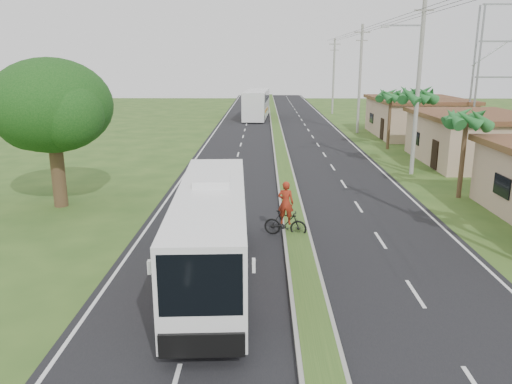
{
  "coord_description": "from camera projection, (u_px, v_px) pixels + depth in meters",
  "views": [
    {
      "loc": [
        -1.45,
        -14.87,
        7.29
      ],
      "look_at": [
        -1.76,
        6.14,
        1.8
      ],
      "focal_mm": 35.0,
      "sensor_mm": 36.0,
      "label": 1
    }
  ],
  "objects": [
    {
      "name": "palm_verge_d",
      "position": [
        391.0,
        96.0,
        42.01
      ],
      "size": [
        2.4,
        2.4,
        5.25
      ],
      "color": "#473321",
      "rests_on": "ground"
    },
    {
      "name": "shop_mid",
      "position": [
        472.0,
        138.0,
        36.82
      ],
      "size": [
        7.6,
        10.6,
        3.67
      ],
      "color": "tan",
      "rests_on": "ground"
    },
    {
      "name": "ground",
      "position": [
        307.0,
        293.0,
        16.21
      ],
      "size": [
        180.0,
        180.0,
        0.0
      ],
      "primitive_type": "plane",
      "color": "#2E4F1D",
      "rests_on": "ground"
    },
    {
      "name": "lane_edge_left",
      "position": [
        190.0,
        167.0,
        35.66
      ],
      "size": [
        0.12,
        160.0,
        0.01
      ],
      "primitive_type": "cube",
      "color": "silver",
      "rests_on": "ground"
    },
    {
      "name": "lane_edge_right",
      "position": [
        378.0,
        168.0,
        35.46
      ],
      "size": [
        0.12,
        160.0,
        0.01
      ],
      "primitive_type": "cube",
      "color": "silver",
      "rests_on": "ground"
    },
    {
      "name": "median_strip",
      "position": [
        284.0,
        166.0,
        35.53
      ],
      "size": [
        1.2,
        160.0,
        0.18
      ],
      "color": "gray",
      "rests_on": "ground"
    },
    {
      "name": "motorcyclist",
      "position": [
        286.0,
        216.0,
        21.36
      ],
      "size": [
        1.94,
        0.96,
        2.43
      ],
      "rotation": [
        0.0,
        0.0,
        -0.24
      ],
      "color": "black",
      "rests_on": "ground"
    },
    {
      "name": "coach_bus_main",
      "position": [
        212.0,
        226.0,
        16.89
      ],
      "size": [
        2.78,
        10.76,
        3.44
      ],
      "rotation": [
        0.0,
        0.0,
        0.05
      ],
      "color": "white",
      "rests_on": "ground"
    },
    {
      "name": "shade_tree",
      "position": [
        50.0,
        109.0,
        24.81
      ],
      "size": [
        6.3,
        6.0,
        7.54
      ],
      "color": "#473321",
      "rests_on": "ground"
    },
    {
      "name": "palm_verge_c",
      "position": [
        417.0,
        96.0,
        33.17
      ],
      "size": [
        2.4,
        2.4,
        5.85
      ],
      "color": "#473321",
      "rests_on": "ground"
    },
    {
      "name": "coach_bus_far",
      "position": [
        257.0,
        102.0,
        66.04
      ],
      "size": [
        3.5,
        12.75,
        3.67
      ],
      "rotation": [
        0.0,
        0.0,
        -0.06
      ],
      "color": "white",
      "rests_on": "ground"
    },
    {
      "name": "utility_pole_c",
      "position": [
        360.0,
        78.0,
        51.42
      ],
      "size": [
        1.6,
        0.28,
        11.0
      ],
      "color": "gray",
      "rests_on": "ground"
    },
    {
      "name": "utility_pole_b",
      "position": [
        418.0,
        79.0,
        31.92
      ],
      "size": [
        3.2,
        0.28,
        12.0
      ],
      "color": "gray",
      "rests_on": "ground"
    },
    {
      "name": "shop_far",
      "position": [
        416.0,
        117.0,
        50.35
      ],
      "size": [
        8.6,
        11.6,
        3.82
      ],
      "color": "tan",
      "rests_on": "ground"
    },
    {
      "name": "road_asphalt",
      "position": [
        284.0,
        167.0,
        35.56
      ],
      "size": [
        14.0,
        160.0,
        0.02
      ],
      "primitive_type": "cube",
      "color": "black",
      "rests_on": "ground"
    },
    {
      "name": "utility_pole_d",
      "position": [
        334.0,
        75.0,
        70.83
      ],
      "size": [
        1.6,
        0.28,
        10.5
      ],
      "color": "gray",
      "rests_on": "ground"
    },
    {
      "name": "palm_verge_b",
      "position": [
        467.0,
        119.0,
        26.58
      ],
      "size": [
        2.4,
        2.4,
        5.05
      ],
      "color": "#473321",
      "rests_on": "ground"
    }
  ]
}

